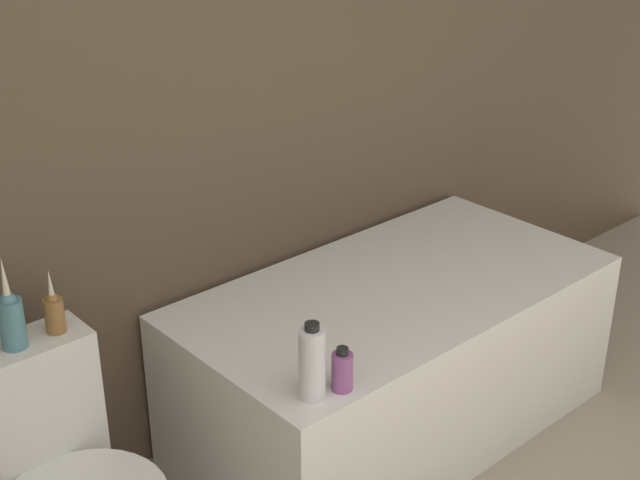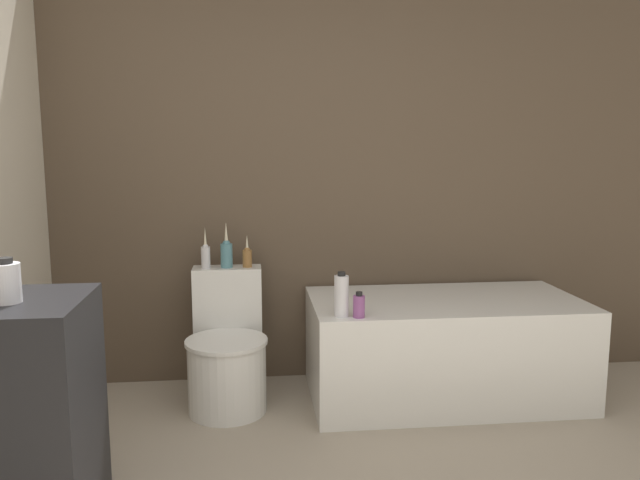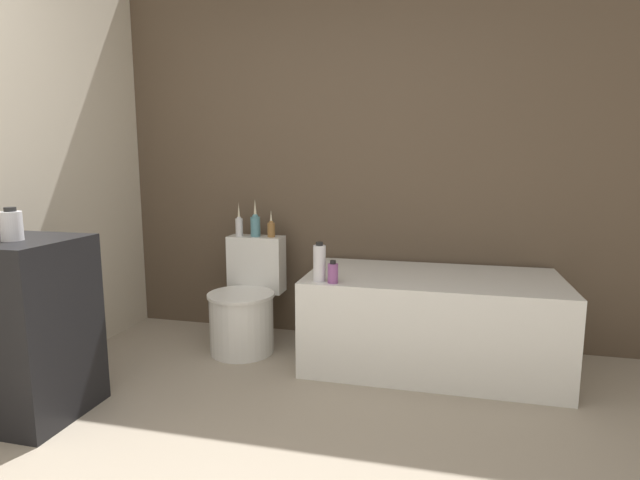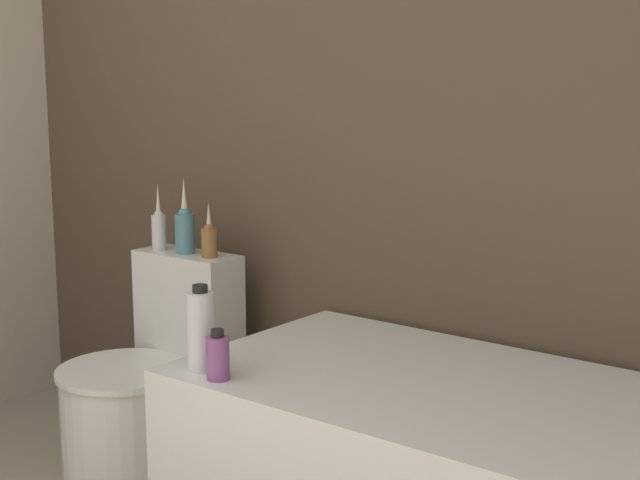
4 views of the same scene
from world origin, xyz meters
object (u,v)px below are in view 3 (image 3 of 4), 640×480
(vase_gold, at_px, (239,225))
(shampoo_bottle_tall, at_px, (319,263))
(bathtub, at_px, (431,320))
(toilet, at_px, (246,306))
(shampoo_bottle_short, at_px, (333,273))
(vase_bronze, at_px, (271,228))
(soap_bottle_glass, at_px, (11,225))
(vase_silver, at_px, (255,224))

(vase_gold, bearing_deg, shampoo_bottle_tall, -35.17)
(bathtub, bearing_deg, vase_gold, 171.65)
(toilet, bearing_deg, vase_gold, 120.77)
(shampoo_bottle_short, bearing_deg, bathtub, 30.54)
(toilet, xyz_separation_m, vase_bronze, (0.12, 0.21, 0.51))
(soap_bottle_glass, bearing_deg, toilet, 58.56)
(soap_bottle_glass, bearing_deg, shampoo_bottle_tall, 33.08)
(bathtub, distance_m, shampoo_bottle_short, 0.72)
(toilet, distance_m, vase_gold, 0.57)
(shampoo_bottle_tall, relative_size, shampoo_bottle_short, 1.74)
(vase_bronze, height_order, shampoo_bottle_tall, vase_bronze)
(toilet, xyz_separation_m, shampoo_bottle_tall, (0.58, -0.30, 0.39))
(vase_bronze, bearing_deg, soap_bottle_glass, -121.11)
(bathtub, distance_m, vase_silver, 1.35)
(vase_bronze, bearing_deg, vase_gold, -177.05)
(shampoo_bottle_tall, bearing_deg, shampoo_bottle_short, -17.24)
(shampoo_bottle_tall, xyz_separation_m, shampoo_bottle_short, (0.08, -0.03, -0.05))
(bathtub, xyz_separation_m, shampoo_bottle_tall, (-0.63, -0.30, 0.39))
(vase_bronze, bearing_deg, vase_silver, 179.66)
(bathtub, xyz_separation_m, shampoo_bottle_short, (-0.55, -0.32, 0.34))
(toilet, distance_m, shampoo_bottle_short, 0.82)
(shampoo_bottle_tall, bearing_deg, vase_bronze, 132.82)
(vase_bronze, bearing_deg, shampoo_bottle_tall, -47.18)
(soap_bottle_glass, relative_size, vase_silver, 0.60)
(shampoo_bottle_short, bearing_deg, toilet, 154.11)
(vase_gold, xyz_separation_m, shampoo_bottle_short, (0.79, -0.52, -0.18))
(shampoo_bottle_tall, height_order, shampoo_bottle_short, shampoo_bottle_tall)
(toilet, xyz_separation_m, shampoo_bottle_short, (0.67, -0.32, 0.34))
(vase_bronze, relative_size, shampoo_bottle_tall, 0.81)
(vase_gold, bearing_deg, bathtub, -8.35)
(bathtub, bearing_deg, vase_bronze, 169.32)
(toilet, height_order, vase_silver, vase_silver)
(bathtub, distance_m, toilet, 1.22)
(vase_silver, bearing_deg, toilet, -90.00)
(toilet, height_order, shampoo_bottle_short, toilet)
(vase_gold, height_order, shampoo_bottle_short, vase_gold)
(vase_silver, relative_size, shampoo_bottle_short, 1.98)
(vase_gold, distance_m, shampoo_bottle_tall, 0.87)
(toilet, relative_size, vase_silver, 2.84)
(toilet, distance_m, soap_bottle_glass, 1.48)
(shampoo_bottle_tall, bearing_deg, bathtub, 25.14)
(vase_bronze, xyz_separation_m, shampoo_bottle_short, (0.55, -0.53, -0.17))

